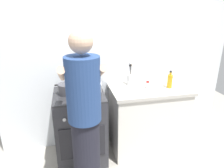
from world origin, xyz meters
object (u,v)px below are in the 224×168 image
at_px(utensil_crock, 131,78).
at_px(person, 85,123).
at_px(stove_range, 81,126).
at_px(mixing_bowl, 90,87).
at_px(pot, 66,89).
at_px(oil_bottle, 170,81).
at_px(spice_bottle, 148,85).

xyz_separation_m(utensil_crock, person, (-0.68, -0.79, -0.13)).
height_order(stove_range, mixing_bowl, mixing_bowl).
bearing_deg(mixing_bowl, stove_range, -161.47).
relative_size(pot, oil_bottle, 1.18).
xyz_separation_m(utensil_crock, spice_bottle, (0.17, -0.17, -0.05)).
xyz_separation_m(stove_range, pot, (-0.14, 0.02, 0.51)).
relative_size(utensil_crock, spice_bottle, 3.37).
height_order(mixing_bowl, person, person).
bearing_deg(person, pot, 103.60).
distance_m(stove_range, oil_bottle, 1.27).
distance_m(utensil_crock, spice_bottle, 0.25).
bearing_deg(stove_range, utensil_crock, 13.22).
bearing_deg(spice_bottle, mixing_bowl, 175.84).
distance_m(pot, person, 0.67).
relative_size(spice_bottle, person, 0.06).
relative_size(mixing_bowl, utensil_crock, 0.94).
bearing_deg(stove_range, spice_bottle, -0.39).
relative_size(spice_bottle, oil_bottle, 0.43).
height_order(stove_range, spice_bottle, spice_bottle).
xyz_separation_m(mixing_bowl, utensil_crock, (0.55, 0.12, 0.04)).
relative_size(pot, mixing_bowl, 0.86).
bearing_deg(pot, oil_bottle, -3.01).
bearing_deg(mixing_bowl, pot, -174.97).
relative_size(utensil_crock, person, 0.19).
bearing_deg(utensil_crock, mixing_bowl, -168.17).
height_order(utensil_crock, person, person).
height_order(pot, utensil_crock, utensil_crock).
xyz_separation_m(pot, oil_bottle, (1.29, -0.07, 0.03)).
height_order(mixing_bowl, utensil_crock, utensil_crock).
bearing_deg(oil_bottle, pot, 176.99).
distance_m(pot, utensil_crock, 0.85).
bearing_deg(mixing_bowl, oil_bottle, -5.24).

